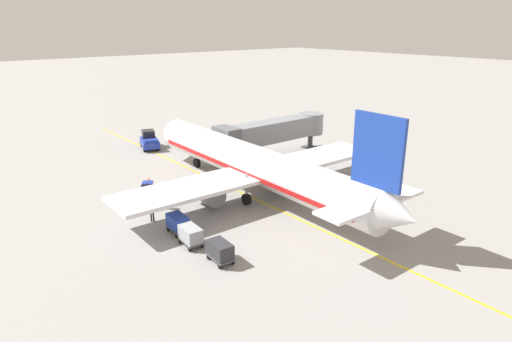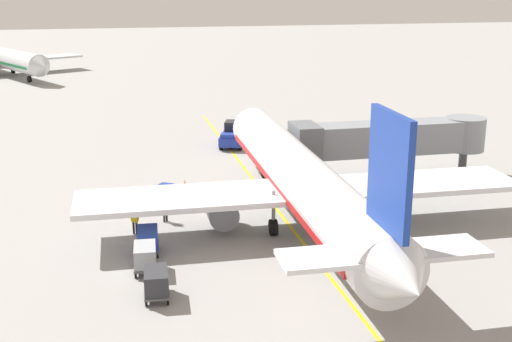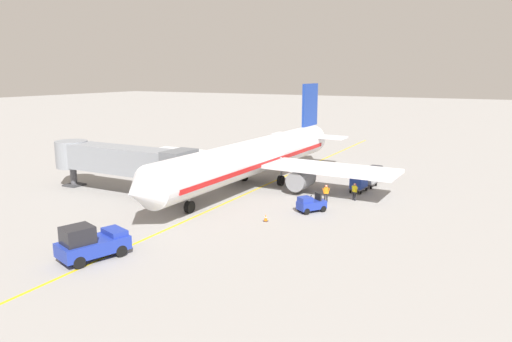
{
  "view_description": "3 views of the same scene",
  "coord_description": "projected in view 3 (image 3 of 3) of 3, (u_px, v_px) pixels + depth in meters",
  "views": [
    {
      "loc": [
        -26.27,
        -32.68,
        16.85
      ],
      "look_at": [
        0.73,
        0.47,
        2.62
      ],
      "focal_mm": 31.47,
      "sensor_mm": 36.0,
      "label": 1
    },
    {
      "loc": [
        -11.88,
        -40.84,
        16.25
      ],
      "look_at": [
        -1.19,
        5.72,
        2.55
      ],
      "focal_mm": 47.01,
      "sensor_mm": 36.0,
      "label": 2
    },
    {
      "loc": [
        -22.92,
        44.61,
        12.02
      ],
      "look_at": [
        -0.73,
        3.33,
        2.29
      ],
      "focal_mm": 33.29,
      "sensor_mm": 36.0,
      "label": 3
    }
  ],
  "objects": [
    {
      "name": "parked_airliner",
      "position": [
        255.0,
        157.0,
        50.56
      ],
      "size": [
        30.1,
        37.26,
        10.63
      ],
      "color": "silver",
      "rests_on": "ground"
    },
    {
      "name": "baggage_tug_lead",
      "position": [
        311.0,
        204.0,
        41.62
      ],
      "size": [
        2.39,
        2.75,
        1.62
      ],
      "color": "#1E339E",
      "rests_on": "ground"
    },
    {
      "name": "jet_bridge",
      "position": [
        120.0,
        160.0,
        47.59
      ],
      "size": [
        17.02,
        3.5,
        4.98
      ],
      "color": "gray",
      "rests_on": "ground"
    },
    {
      "name": "baggage_cart_third_in_train",
      "position": [
        374.0,
        172.0,
        53.94
      ],
      "size": [
        1.45,
        2.94,
        1.58
      ],
      "color": "#4C4C51",
      "rests_on": "ground"
    },
    {
      "name": "gate_lead_in_line",
      "position": [
        265.0,
        185.0,
        51.54
      ],
      "size": [
        0.24,
        80.0,
        0.01
      ],
      "primitive_type": "cube",
      "color": "gold",
      "rests_on": "ground"
    },
    {
      "name": "ground_plane",
      "position": [
        265.0,
        185.0,
        51.54
      ],
      "size": [
        400.0,
        400.0,
        0.0
      ],
      "primitive_type": "plane",
      "color": "gray"
    },
    {
      "name": "baggage_cart_front",
      "position": [
        359.0,
        183.0,
        48.61
      ],
      "size": [
        1.45,
        2.94,
        1.58
      ],
      "color": "#4C4C51",
      "rests_on": "ground"
    },
    {
      "name": "safety_cone_nose_left",
      "position": [
        266.0,
        218.0,
        39.08
      ],
      "size": [
        0.36,
        0.36,
        0.59
      ],
      "color": "black",
      "rests_on": "ground"
    },
    {
      "name": "ground_crew_loader",
      "position": [
        355.0,
        191.0,
        45.33
      ],
      "size": [
        0.71,
        0.36,
        1.69
      ],
      "color": "#232328",
      "rests_on": "ground"
    },
    {
      "name": "baggage_cart_second_in_train",
      "position": [
        369.0,
        178.0,
        50.71
      ],
      "size": [
        1.45,
        2.94,
        1.58
      ],
      "color": "#4C4C51",
      "rests_on": "ground"
    },
    {
      "name": "pushback_tractor",
      "position": [
        91.0,
        243.0,
        31.01
      ],
      "size": [
        3.46,
        4.87,
        2.4
      ],
      "color": "#1E339E",
      "rests_on": "ground"
    },
    {
      "name": "ground_crew_wing_walker",
      "position": [
        326.0,
        192.0,
        44.69
      ],
      "size": [
        0.69,
        0.4,
        1.69
      ],
      "color": "#232328",
      "rests_on": "ground"
    }
  ]
}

